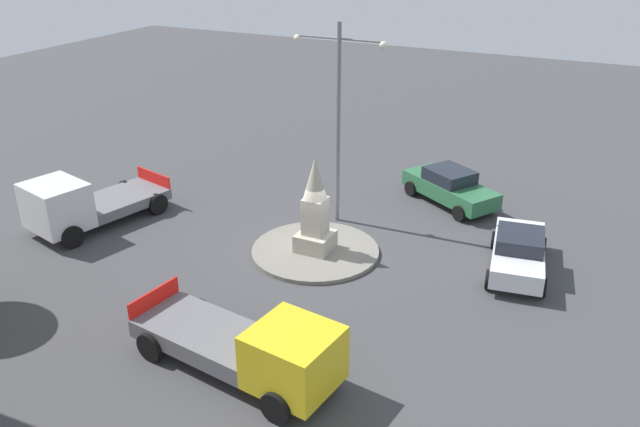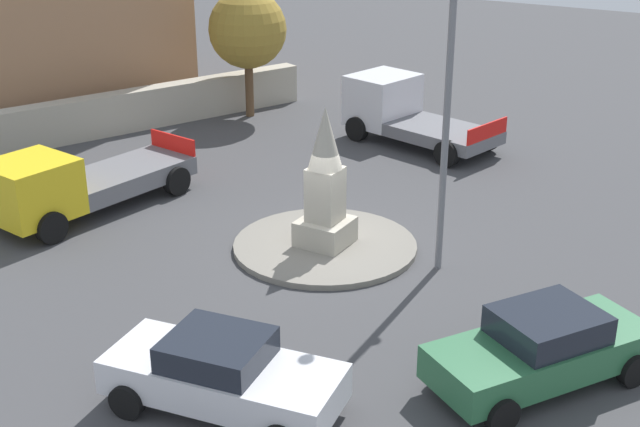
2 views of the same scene
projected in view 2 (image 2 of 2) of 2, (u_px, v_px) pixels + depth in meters
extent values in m
plane|color=#424244|center=(325.00, 248.00, 21.43)|extent=(80.00, 80.00, 0.00)
cylinder|color=gray|center=(325.00, 246.00, 21.40)|extent=(4.58, 4.58, 0.15)
cube|color=#B2AA99|center=(325.00, 231.00, 21.25)|extent=(1.21, 1.21, 0.63)
cube|color=#B2AA99|center=(325.00, 194.00, 20.86)|extent=(0.76, 0.76, 1.35)
cone|color=#B2AA99|center=(325.00, 138.00, 20.31)|extent=(0.84, 0.84, 1.53)
cylinder|color=slate|center=(447.00, 112.00, 18.96)|extent=(0.16, 0.16, 7.68)
cube|color=silver|center=(224.00, 379.00, 14.95)|extent=(2.25, 4.39, 0.65)
cube|color=#1E232D|center=(217.00, 350.00, 14.77)|extent=(1.76, 1.91, 0.48)
cylinder|color=black|center=(319.00, 387.00, 15.28)|extent=(0.31, 0.67, 0.64)
cylinder|color=black|center=(176.00, 354.00, 16.29)|extent=(0.31, 0.67, 0.64)
cylinder|color=black|center=(127.00, 401.00, 14.88)|extent=(0.31, 0.67, 0.64)
cube|color=#2D6B42|center=(541.00, 353.00, 15.70)|extent=(4.53, 3.71, 0.66)
cube|color=#1E232D|center=(548.00, 324.00, 15.51)|extent=(2.36, 2.27, 0.52)
cylinder|color=black|center=(571.00, 329.00, 17.14)|extent=(0.66, 0.53, 0.64)
cylinder|color=black|center=(633.00, 370.00, 15.78)|extent=(0.66, 0.53, 0.64)
cylinder|color=black|center=(446.00, 367.00, 15.87)|extent=(0.66, 0.53, 0.64)
cylinder|color=black|center=(502.00, 415.00, 14.51)|extent=(0.66, 0.53, 0.64)
cube|color=silver|center=(383.00, 99.00, 29.65)|extent=(2.58, 2.33, 1.72)
cube|color=slate|center=(443.00, 134.00, 28.20)|extent=(2.96, 3.87, 0.41)
cube|color=red|center=(487.00, 131.00, 26.93)|extent=(2.06, 0.57, 0.50)
cylinder|color=black|center=(357.00, 129.00, 29.38)|extent=(0.47, 0.88, 0.84)
cylinder|color=black|center=(398.00, 116.00, 30.83)|extent=(0.47, 0.88, 0.84)
cylinder|color=black|center=(447.00, 154.00, 26.92)|extent=(0.47, 0.88, 0.84)
cylinder|color=black|center=(487.00, 139.00, 28.37)|extent=(0.47, 0.88, 0.84)
cube|color=yellow|center=(31.00, 189.00, 21.98)|extent=(2.27, 2.18, 1.51)
cube|color=slate|center=(124.00, 176.00, 24.31)|extent=(4.12, 2.43, 0.51)
cube|color=red|center=(173.00, 143.00, 25.51)|extent=(0.31, 1.84, 0.50)
cylinder|color=black|center=(51.00, 227.00, 21.58)|extent=(0.87, 0.39, 0.84)
cylinder|color=black|center=(8.00, 209.00, 22.68)|extent=(0.87, 0.39, 0.84)
cylinder|color=black|center=(177.00, 181.00, 24.67)|extent=(0.87, 0.39, 0.84)
cylinder|color=black|center=(133.00, 167.00, 25.77)|extent=(0.87, 0.39, 0.84)
cube|color=#B2AA99|center=(118.00, 113.00, 30.15)|extent=(14.04, 6.46, 1.43)
cylinder|color=brown|center=(249.00, 86.00, 31.92)|extent=(0.31, 0.31, 2.26)
sphere|color=olive|center=(247.00, 29.00, 31.10)|extent=(2.85, 2.85, 2.85)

